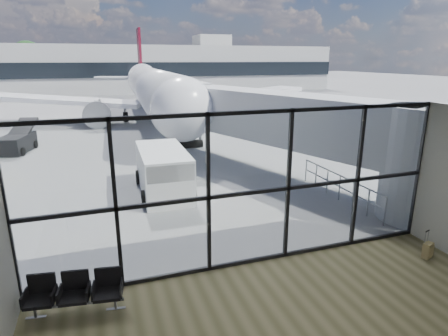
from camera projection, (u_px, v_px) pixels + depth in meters
ground at (127, 106)px, 47.36m from camera, size 220.00×220.00×0.00m
lounge_shell at (367, 264)px, 5.94m from camera, size 12.02×8.01×4.51m
glass_curtain_wall at (250, 191)px, 10.41m from camera, size 12.10×0.12×4.50m
jet_bridge at (287, 123)px, 18.21m from camera, size 8.00×16.50×4.33m
apron_railing at (340, 184)px, 15.76m from camera, size 0.06×5.46×1.11m
far_terminal at (111, 68)px, 65.94m from camera, size 80.00×12.20×11.00m
tree_5 at (28, 58)px, 70.09m from camera, size 6.27×6.27×9.03m
seating_row at (75, 290)px, 8.81m from camera, size 2.19×0.92×0.98m
suitcase at (428, 250)px, 11.22m from camera, size 0.37×0.30×0.87m
airliner at (153, 89)px, 36.46m from camera, size 32.47×37.62×9.69m
service_van at (164, 171)px, 16.50m from camera, size 2.33×4.59×1.97m
belt_loader at (17, 142)px, 24.08m from camera, size 2.29×4.27×1.87m
traffic_cone_b at (146, 175)px, 18.59m from camera, size 0.36×0.36×0.52m
traffic_cone_c at (163, 149)px, 23.66m from camera, size 0.47×0.47×0.67m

